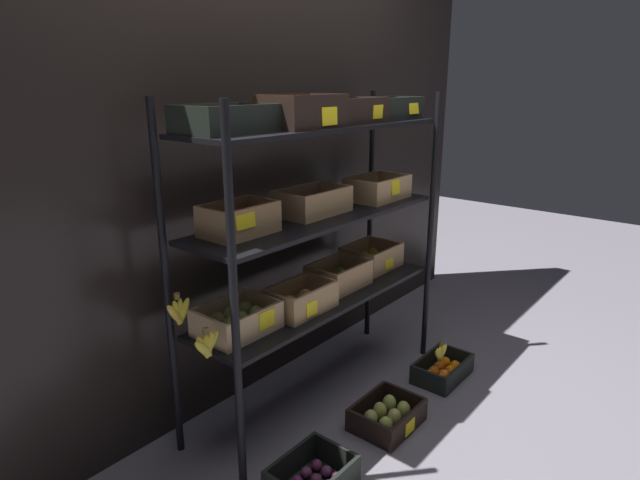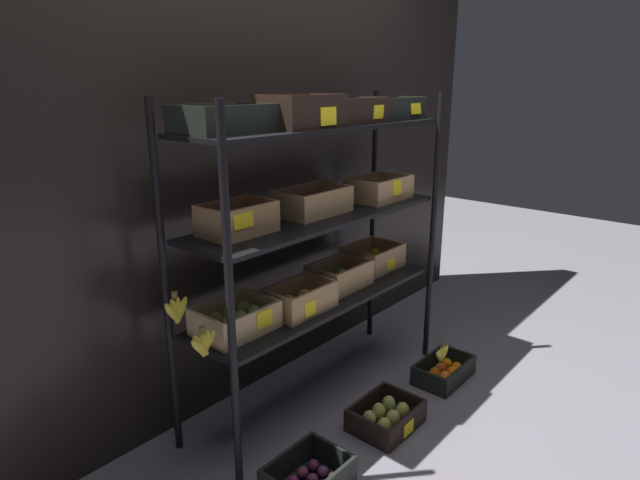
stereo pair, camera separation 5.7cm
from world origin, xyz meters
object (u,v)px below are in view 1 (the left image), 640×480
display_rack (318,211)px  banana_bunch_loose (440,353)px  crate_ground_pear (387,416)px  crate_ground_tangerine (442,370)px

display_rack → banana_bunch_loose: 1.08m
crate_ground_pear → banana_bunch_loose: banana_bunch_loose is taller
display_rack → crate_ground_pear: size_ratio=4.85×
display_rack → banana_bunch_loose: display_rack is taller
crate_ground_tangerine → banana_bunch_loose: banana_bunch_loose is taller
crate_ground_pear → crate_ground_tangerine: (0.56, -0.01, -0.01)m
banana_bunch_loose → display_rack: bearing=141.4°
crate_ground_pear → banana_bunch_loose: (0.52, -0.00, 0.12)m
crate_ground_tangerine → banana_bunch_loose: bearing=176.8°
display_rack → crate_ground_tangerine: size_ratio=4.57×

